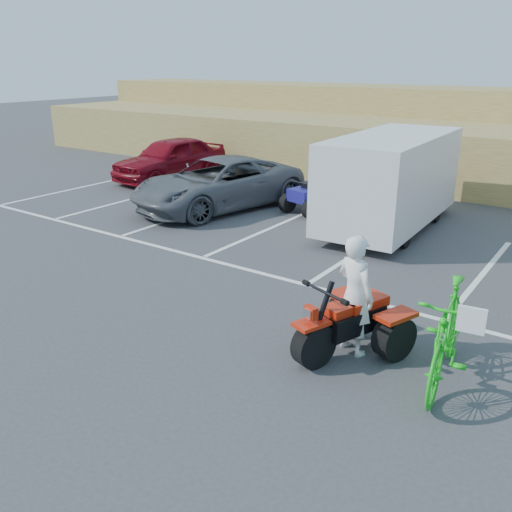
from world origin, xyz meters
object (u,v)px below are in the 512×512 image
Objects in this scene: grey_pickup at (218,183)px; red_car at (170,158)px; red_trike_atv at (344,353)px; quad_atv_blue at (310,212)px; cargo_trailer at (391,179)px; rider at (355,295)px; quad_atv_green at (403,217)px; green_dirt_bike at (447,335)px.

grey_pickup is 4.62m from red_car.
quad_atv_blue is (-4.44, 6.78, 0.00)m from red_trike_atv.
cargo_trailer is at bearing 23.83° from grey_pickup.
rider is at bearing -24.80° from grey_pickup.
red_trike_atv is 0.97× the size of rider.
rider is at bearing -94.92° from quad_atv_green.
red_trike_atv is 0.93m from rider.
red_trike_atv is at bearing -95.54° from quad_atv_green.
cargo_trailer reaches higher than rider.
red_car reaches higher than grey_pickup.
grey_pickup reaches higher than red_trike_atv.
red_trike_atv is 1.18× the size of quad_atv_blue.
cargo_trailer reaches higher than green_dirt_bike.
cargo_trailer is at bearing 127.07° from red_trike_atv.
rider is 0.35× the size of grey_pickup.
red_trike_atv is 6.95m from cargo_trailer.
cargo_trailer reaches higher than grey_pickup.
quad_atv_green is at bearing 124.54° from red_trike_atv.
red_trike_atv is 0.39× the size of red_car.
rider is at bearing 90.00° from red_trike_atv.
quad_atv_green is (4.93, 2.17, -0.74)m from grey_pickup.
quad_atv_blue is at bearing -35.80° from rider.
cargo_trailer reaches higher than quad_atv_blue.
green_dirt_bike is at bearing -35.38° from quad_atv_blue.
rider is 0.41× the size of red_car.
red_trike_atv is at bearing -25.72° from grey_pickup.
grey_pickup is 3.70× the size of quad_atv_green.
cargo_trailer is at bearing 7.36° from quad_atv_blue.
red_trike_atv is 1.59m from green_dirt_bike.
cargo_trailer is at bearing -109.54° from quad_atv_green.
green_dirt_bike is 0.51× the size of red_car.
rider reaches higher than red_trike_atv.
red_car is at bearing 159.63° from quad_atv_green.
red_trike_atv is 0.34× the size of grey_pickup.
cargo_trailer is (-1.99, 6.53, 1.31)m from red_trike_atv.
green_dirt_bike is 7.29m from cargo_trailer.
green_dirt_bike reaches higher than red_trike_atv.
rider reaches higher than grey_pickup.
grey_pickup is at bearing -176.22° from quad_atv_green.
cargo_trailer reaches higher than quad_atv_green.
cargo_trailer is (-2.04, 6.39, 0.39)m from rider.
grey_pickup is at bearing -141.43° from quad_atv_blue.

